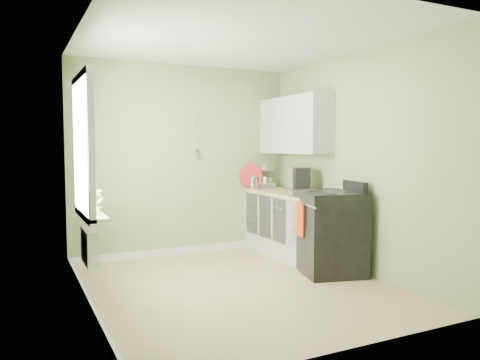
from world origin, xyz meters
name	(u,v)px	position (x,y,z in m)	size (l,w,h in m)	color
floor	(238,288)	(0.00, 0.00, -0.01)	(3.20, 3.60, 0.02)	tan
ceiling	(238,38)	(0.00, 0.00, 2.71)	(3.20, 3.60, 0.02)	white
wall_back	(183,160)	(0.00, 1.81, 1.35)	(3.20, 0.02, 2.70)	gray
wall_left	(83,168)	(-1.61, 0.00, 1.35)	(0.02, 3.60, 2.70)	gray
wall_right	(355,163)	(1.61, 0.00, 1.35)	(0.02, 3.60, 2.70)	gray
base_cabinets	(290,225)	(1.30, 1.00, 0.43)	(0.60, 1.60, 0.87)	silver
countertop	(290,193)	(1.29, 1.00, 0.89)	(0.64, 1.60, 0.04)	tan
upper_cabinets	(295,125)	(1.43, 1.10, 1.85)	(0.35, 1.40, 0.80)	silver
window	(81,147)	(-1.58, 0.30, 1.55)	(0.06, 1.14, 1.44)	white
window_sill	(91,213)	(-1.51, 0.30, 0.88)	(0.18, 1.14, 0.04)	white
radiator	(89,247)	(-1.54, 0.25, 0.55)	(0.12, 0.50, 0.35)	white
wall_utensils	(197,145)	(0.20, 1.78, 1.56)	(0.02, 0.14, 0.58)	tan
stove	(330,231)	(1.28, 0.05, 0.51)	(0.91, 0.97, 1.13)	black
stand_mixer	(264,176)	(1.28, 1.74, 1.09)	(0.24, 0.36, 0.41)	#B2B2B7
kettle	(253,182)	(1.09, 1.72, 1.01)	(0.21, 0.12, 0.21)	silver
coffee_maker	(301,181)	(1.33, 0.76, 1.08)	(0.27, 0.28, 0.35)	black
red_tray	(251,176)	(1.05, 1.72, 1.10)	(0.38, 0.38, 0.02)	#B5262B
jar	(295,192)	(1.13, 0.62, 0.95)	(0.07, 0.07, 0.08)	#B5AC96
plant_a	(97,201)	(-1.50, -0.03, 1.04)	(0.15, 0.10, 0.29)	#487E38
plant_b	(90,196)	(-1.50, 0.41, 1.05)	(0.16, 0.13, 0.29)	#487E38
plant_c	(88,195)	(-1.50, 0.55, 1.04)	(0.16, 0.16, 0.28)	#487E38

